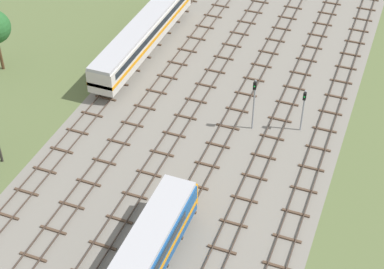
# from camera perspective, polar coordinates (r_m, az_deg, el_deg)

# --- Properties ---
(ground_plane) EXTENTS (480.00, 480.00, 0.00)m
(ground_plane) POSITION_cam_1_polar(r_m,az_deg,el_deg) (61.22, 1.52, 1.41)
(ground_plane) COLOR #5B6B3D
(ballast_bed) EXTENTS (26.57, 176.00, 0.01)m
(ballast_bed) POSITION_cam_1_polar(r_m,az_deg,el_deg) (61.22, 1.52, 1.41)
(ballast_bed) COLOR gray
(ballast_bed) RESTS_ON ground
(track_far_left) EXTENTS (2.40, 126.00, 0.29)m
(track_far_left) POSITION_cam_1_polar(r_m,az_deg,el_deg) (65.69, -7.50, 4.16)
(track_far_left) COLOR #47382D
(track_far_left) RESTS_ON ground
(track_left) EXTENTS (2.40, 126.00, 0.29)m
(track_left) POSITION_cam_1_polar(r_m,az_deg,el_deg) (63.96, -3.89, 3.35)
(track_left) COLOR #47382D
(track_left) RESTS_ON ground
(track_centre_left) EXTENTS (2.40, 126.00, 0.29)m
(track_centre_left) POSITION_cam_1_polar(r_m,az_deg,el_deg) (62.51, -0.11, 2.49)
(track_centre_left) COLOR #47382D
(track_centre_left) RESTS_ON ground
(track_centre) EXTENTS (2.40, 126.00, 0.29)m
(track_centre) POSITION_cam_1_polar(r_m,az_deg,el_deg) (61.35, 3.82, 1.58)
(track_centre) COLOR #47382D
(track_centre) RESTS_ON ground
(track_centre_right) EXTENTS (2.40, 126.00, 0.29)m
(track_centre_right) POSITION_cam_1_polar(r_m,az_deg,el_deg) (60.51, 7.89, 0.63)
(track_centre_right) COLOR #47382D
(track_centre_right) RESTS_ON ground
(track_right) EXTENTS (2.40, 126.00, 0.29)m
(track_right) POSITION_cam_1_polar(r_m,az_deg,el_deg) (60.00, 12.04, -0.35)
(track_right) COLOR #47382D
(track_right) RESTS_ON ground
(passenger_coach_far_left_midfar) EXTENTS (2.96, 22.00, 3.80)m
(passenger_coach_far_left_midfar) POSITION_cam_1_polar(r_m,az_deg,el_deg) (70.75, -4.51, 9.53)
(passenger_coach_far_left_midfar) COLOR beige
(passenger_coach_far_left_midfar) RESTS_ON ground
(signal_post_nearest) EXTENTS (0.28, 0.47, 5.71)m
(signal_post_nearest) POSITION_cam_1_polar(r_m,az_deg,el_deg) (58.18, 5.84, 3.34)
(signal_post_nearest) COLOR gray
(signal_post_nearest) RESTS_ON ground
(signal_post_mid) EXTENTS (0.28, 0.47, 4.69)m
(signal_post_mid) POSITION_cam_1_polar(r_m,az_deg,el_deg) (58.99, 10.41, 2.68)
(signal_post_mid) COLOR gray
(signal_post_mid) RESTS_ON ground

